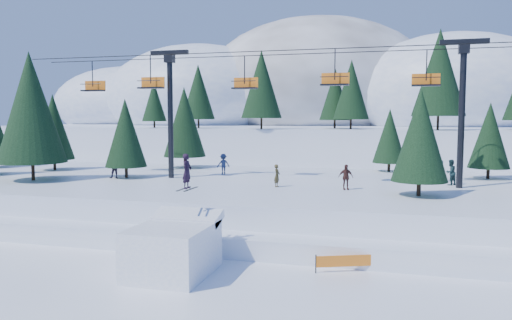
% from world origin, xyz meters
% --- Properties ---
extents(ground, '(160.00, 160.00, 0.00)m').
position_xyz_m(ground, '(0.00, 0.00, 0.00)').
color(ground, white).
rests_on(ground, ground).
extents(mid_shelf, '(70.00, 22.00, 2.50)m').
position_xyz_m(mid_shelf, '(0.00, 18.00, 1.25)').
color(mid_shelf, white).
rests_on(mid_shelf, ground).
extents(berm, '(70.00, 6.00, 1.10)m').
position_xyz_m(berm, '(0.00, 8.00, 0.55)').
color(berm, white).
rests_on(berm, ground).
extents(mountain_ridge, '(119.00, 61.06, 26.46)m').
position_xyz_m(mountain_ridge, '(-5.07, 73.34, 9.64)').
color(mountain_ridge, white).
rests_on(mountain_ridge, ground).
extents(jump_kicker, '(3.46, 4.72, 5.65)m').
position_xyz_m(jump_kicker, '(-1.52, 2.13, 1.29)').
color(jump_kicker, white).
rests_on(jump_kicker, ground).
extents(chairlift, '(46.00, 3.21, 10.28)m').
position_xyz_m(chairlift, '(1.58, 18.05, 9.32)').
color(chairlift, black).
rests_on(chairlift, mid_shelf).
extents(conifer_stand, '(62.39, 18.07, 10.03)m').
position_xyz_m(conifer_stand, '(2.49, 18.39, 7.12)').
color(conifer_stand, black).
rests_on(conifer_stand, mid_shelf).
extents(distant_skiers, '(26.83, 7.52, 1.87)m').
position_xyz_m(distant_skiers, '(0.48, 18.62, 3.39)').
color(distant_skiers, '#1C3337').
rests_on(distant_skiers, mid_shelf).
extents(banner_near, '(2.66, 1.10, 0.90)m').
position_xyz_m(banner_near, '(6.30, 4.52, 0.54)').
color(banner_near, black).
rests_on(banner_near, ground).
extents(banner_far, '(2.81, 0.59, 0.90)m').
position_xyz_m(banner_far, '(8.87, 6.57, 0.54)').
color(banner_far, black).
rests_on(banner_far, ground).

